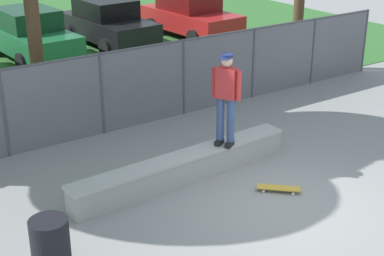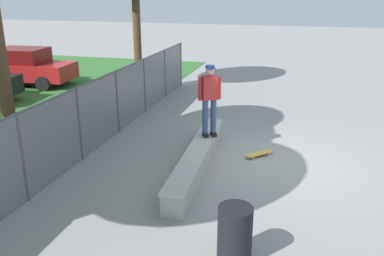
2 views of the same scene
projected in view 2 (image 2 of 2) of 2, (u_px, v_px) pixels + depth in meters
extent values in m
plane|color=gray|center=(278.00, 163.00, 10.34)|extent=(80.00, 80.00, 0.00)
cube|color=#999993|center=(197.00, 160.00, 9.91)|extent=(4.76, 0.64, 0.49)
cube|color=#ADADA8|center=(197.00, 150.00, 9.82)|extent=(4.80, 0.68, 0.06)
cube|color=black|center=(213.00, 134.00, 10.63)|extent=(0.28, 0.23, 0.10)
cube|color=black|center=(205.00, 135.00, 10.58)|extent=(0.28, 0.23, 0.10)
cylinder|color=#384C7A|center=(213.00, 116.00, 10.50)|extent=(0.15, 0.15, 0.88)
cylinder|color=#384C7A|center=(205.00, 116.00, 10.44)|extent=(0.15, 0.15, 0.88)
cube|color=red|center=(210.00, 88.00, 10.23)|extent=(0.38, 0.44, 0.60)
cylinder|color=red|center=(219.00, 88.00, 10.30)|extent=(0.10, 0.10, 0.58)
cylinder|color=red|center=(200.00, 89.00, 10.17)|extent=(0.10, 0.10, 0.58)
sphere|color=beige|center=(210.00, 71.00, 10.09)|extent=(0.22, 0.22, 0.22)
cylinder|color=navy|center=(210.00, 67.00, 10.06)|extent=(0.23, 0.23, 0.06)
cube|color=navy|center=(212.00, 69.00, 9.95)|extent=(0.20, 0.23, 0.02)
cube|color=gold|center=(259.00, 153.00, 10.73)|extent=(0.72, 0.70, 0.02)
cube|color=#B2B2B7|center=(251.00, 156.00, 10.60)|extent=(0.14, 0.14, 0.02)
cube|color=#B2B2B7|center=(267.00, 152.00, 10.87)|extent=(0.14, 0.14, 0.02)
cylinder|color=silver|center=(249.00, 156.00, 10.68)|extent=(0.06, 0.06, 0.05)
cylinder|color=silver|center=(253.00, 159.00, 10.54)|extent=(0.06, 0.06, 0.05)
cylinder|color=silver|center=(265.00, 152.00, 10.95)|extent=(0.06, 0.06, 0.05)
cylinder|color=silver|center=(269.00, 154.00, 10.81)|extent=(0.06, 0.06, 0.05)
cylinder|color=#4C4C51|center=(22.00, 158.00, 8.22)|extent=(0.07, 0.07, 1.91)
cylinder|color=#4C4C51|center=(79.00, 125.00, 10.24)|extent=(0.07, 0.07, 1.91)
cylinder|color=#4C4C51|center=(117.00, 102.00, 12.26)|extent=(0.07, 0.07, 1.91)
cylinder|color=#4C4C51|center=(144.00, 86.00, 14.28)|extent=(0.07, 0.07, 1.91)
cylinder|color=#4C4C51|center=(165.00, 74.00, 16.30)|extent=(0.07, 0.07, 1.91)
cylinder|color=#4C4C51|center=(181.00, 64.00, 18.32)|extent=(0.07, 0.07, 1.91)
cylinder|color=#4C4C51|center=(97.00, 79.00, 10.95)|extent=(15.49, 0.05, 0.05)
cube|color=slate|center=(100.00, 112.00, 11.25)|extent=(15.49, 0.01, 1.91)
cylinder|color=#513823|center=(1.00, 66.00, 9.11)|extent=(0.32, 0.32, 5.09)
cylinder|color=#513823|center=(137.00, 41.00, 16.97)|extent=(0.32, 0.32, 4.17)
cylinder|color=black|center=(7.00, 90.00, 16.32)|extent=(0.26, 0.65, 0.64)
cube|color=#B21E1E|center=(26.00, 70.00, 18.38)|extent=(2.07, 4.31, 0.70)
cube|color=#621010|center=(21.00, 55.00, 18.19)|extent=(1.73, 2.20, 0.64)
cylinder|color=black|center=(64.00, 75.00, 19.08)|extent=(0.26, 0.65, 0.64)
cylinder|color=black|center=(43.00, 84.00, 17.41)|extent=(0.26, 0.65, 0.64)
cylinder|color=black|center=(14.00, 73.00, 19.57)|extent=(0.26, 0.65, 0.64)
cylinder|color=black|center=(235.00, 234.00, 6.53)|extent=(0.56, 0.56, 0.96)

